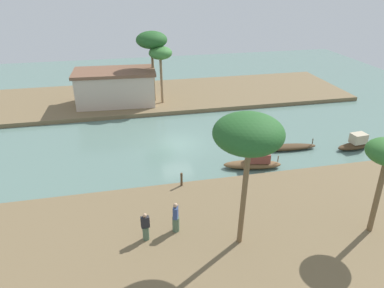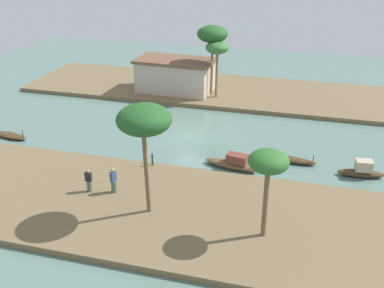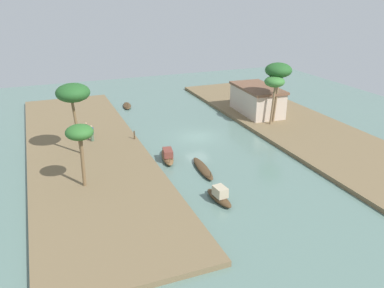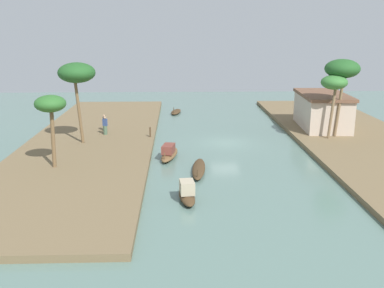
{
  "view_description": "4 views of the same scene",
  "coord_description": "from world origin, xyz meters",
  "px_view_note": "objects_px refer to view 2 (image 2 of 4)",
  "views": [
    {
      "loc": [
        -4.41,
        -26.01,
        12.76
      ],
      "look_at": [
        0.82,
        -2.06,
        0.89
      ],
      "focal_mm": 33.66,
      "sensor_mm": 36.0,
      "label": 1
    },
    {
      "loc": [
        9.85,
        -35.02,
        15.93
      ],
      "look_at": [
        1.24,
        -3.85,
        1.03
      ],
      "focal_mm": 43.39,
      "sensor_mm": 36.0,
      "label": 2
    },
    {
      "loc": [
        37.9,
        -15.76,
        15.44
      ],
      "look_at": [
        3.66,
        -2.08,
        0.81
      ],
      "focal_mm": 37.0,
      "sensor_mm": 36.0,
      "label": 3
    },
    {
      "loc": [
        39.16,
        -4.37,
        10.2
      ],
      "look_at": [
        4.66,
        -3.21,
        1.15
      ],
      "focal_mm": 42.0,
      "sensor_mm": 36.0,
      "label": 4
    }
  ],
  "objects_px": {
    "sampan_with_red_awning": "(233,163)",
    "palm_tree_left_near": "(144,121)",
    "person_by_mooring": "(89,182)",
    "sampan_midstream": "(284,158)",
    "palm_tree_left_far": "(268,164)",
    "sampan_with_tall_canopy": "(362,171)",
    "mooring_post": "(152,160)",
    "riverside_building": "(175,75)",
    "palm_tree_right_short": "(217,49)",
    "palm_tree_right_tall": "(212,35)",
    "sampan_near_left_bank": "(10,135)",
    "person_on_near_bank": "(114,182)"
  },
  "relations": [
    {
      "from": "person_by_mooring",
      "to": "palm_tree_right_short",
      "type": "xyz_separation_m",
      "value": [
        3.78,
        20.88,
        4.23
      ]
    },
    {
      "from": "sampan_near_left_bank",
      "to": "mooring_post",
      "type": "bearing_deg",
      "value": 0.13
    },
    {
      "from": "sampan_with_red_awning",
      "to": "sampan_midstream",
      "type": "distance_m",
      "value": 4.12
    },
    {
      "from": "sampan_midstream",
      "to": "mooring_post",
      "type": "xyz_separation_m",
      "value": [
        -9.09,
        -4.02,
        0.64
      ]
    },
    {
      "from": "mooring_post",
      "to": "person_by_mooring",
      "type": "bearing_deg",
      "value": -120.61
    },
    {
      "from": "sampan_with_red_awning",
      "to": "riverside_building",
      "type": "relative_size",
      "value": 0.51
    },
    {
      "from": "sampan_near_left_bank",
      "to": "palm_tree_right_tall",
      "type": "distance_m",
      "value": 21.37
    },
    {
      "from": "sampan_with_red_awning",
      "to": "sampan_midstream",
      "type": "height_order",
      "value": "sampan_with_red_awning"
    },
    {
      "from": "sampan_midstream",
      "to": "person_by_mooring",
      "type": "height_order",
      "value": "person_by_mooring"
    },
    {
      "from": "mooring_post",
      "to": "palm_tree_right_short",
      "type": "relative_size",
      "value": 0.16
    },
    {
      "from": "person_by_mooring",
      "to": "palm_tree_right_tall",
      "type": "xyz_separation_m",
      "value": [
        3.06,
        21.76,
        5.39
      ]
    },
    {
      "from": "sampan_with_tall_canopy",
      "to": "person_on_near_bank",
      "type": "height_order",
      "value": "person_on_near_bank"
    },
    {
      "from": "sampan_with_tall_canopy",
      "to": "person_by_mooring",
      "type": "xyz_separation_m",
      "value": [
        -17.35,
        -7.61,
        0.65
      ]
    },
    {
      "from": "sampan_with_tall_canopy",
      "to": "palm_tree_right_short",
      "type": "bearing_deg",
      "value": 129.54
    },
    {
      "from": "mooring_post",
      "to": "riverside_building",
      "type": "bearing_deg",
      "value": 101.81
    },
    {
      "from": "sampan_with_red_awning",
      "to": "palm_tree_right_short",
      "type": "bearing_deg",
      "value": 118.27
    },
    {
      "from": "palm_tree_left_near",
      "to": "sampan_with_red_awning",
      "type": "bearing_deg",
      "value": 64.27
    },
    {
      "from": "person_by_mooring",
      "to": "palm_tree_left_near",
      "type": "distance_m",
      "value": 7.11
    },
    {
      "from": "sampan_with_red_awning",
      "to": "mooring_post",
      "type": "bearing_deg",
      "value": -151.09
    },
    {
      "from": "person_by_mooring",
      "to": "palm_tree_right_tall",
      "type": "distance_m",
      "value": 22.63
    },
    {
      "from": "mooring_post",
      "to": "palm_tree_right_short",
      "type": "height_order",
      "value": "palm_tree_right_short"
    },
    {
      "from": "person_by_mooring",
      "to": "palm_tree_left_near",
      "type": "relative_size",
      "value": 0.23
    },
    {
      "from": "mooring_post",
      "to": "sampan_near_left_bank",
      "type": "bearing_deg",
      "value": 170.3
    },
    {
      "from": "riverside_building",
      "to": "sampan_midstream",
      "type": "bearing_deg",
      "value": -42.59
    },
    {
      "from": "person_by_mooring",
      "to": "palm_tree_right_short",
      "type": "bearing_deg",
      "value": 74.72
    },
    {
      "from": "sampan_with_tall_canopy",
      "to": "sampan_near_left_bank",
      "type": "xyz_separation_m",
      "value": [
        -28.3,
        -0.69,
        -0.28
      ]
    },
    {
      "from": "sampan_near_left_bank",
      "to": "riverside_building",
      "type": "height_order",
      "value": "riverside_building"
    },
    {
      "from": "sampan_with_red_awning",
      "to": "person_on_near_bank",
      "type": "relative_size",
      "value": 2.46
    },
    {
      "from": "person_on_near_bank",
      "to": "palm_tree_right_short",
      "type": "relative_size",
      "value": 0.3
    },
    {
      "from": "sampan_with_red_awning",
      "to": "person_by_mooring",
      "type": "bearing_deg",
      "value": -131.5
    },
    {
      "from": "mooring_post",
      "to": "palm_tree_left_near",
      "type": "relative_size",
      "value": 0.13
    },
    {
      "from": "palm_tree_left_near",
      "to": "sampan_with_tall_canopy",
      "type": "bearing_deg",
      "value": 35.04
    },
    {
      "from": "palm_tree_right_tall",
      "to": "riverside_building",
      "type": "height_order",
      "value": "palm_tree_right_tall"
    },
    {
      "from": "sampan_with_red_awning",
      "to": "palm_tree_left_near",
      "type": "xyz_separation_m",
      "value": [
        -3.73,
        -7.75,
        5.96
      ]
    },
    {
      "from": "mooring_post",
      "to": "palm_tree_right_tall",
      "type": "distance_m",
      "value": 18.09
    },
    {
      "from": "sampan_midstream",
      "to": "riverside_building",
      "type": "relative_size",
      "value": 0.61
    },
    {
      "from": "palm_tree_left_far",
      "to": "palm_tree_right_short",
      "type": "distance_m",
      "value": 23.95
    },
    {
      "from": "sampan_midstream",
      "to": "palm_tree_left_near",
      "type": "distance_m",
      "value": 13.75
    },
    {
      "from": "sampan_near_left_bank",
      "to": "mooring_post",
      "type": "relative_size",
      "value": 3.9
    },
    {
      "from": "sampan_with_tall_canopy",
      "to": "person_on_near_bank",
      "type": "relative_size",
      "value": 1.93
    },
    {
      "from": "palm_tree_left_near",
      "to": "mooring_post",
      "type": "bearing_deg",
      "value": 107.47
    },
    {
      "from": "person_on_near_bank",
      "to": "palm_tree_right_tall",
      "type": "distance_m",
      "value": 22.14
    },
    {
      "from": "sampan_near_left_bank",
      "to": "palm_tree_right_tall",
      "type": "xyz_separation_m",
      "value": [
        14.01,
        14.84,
        6.33
      ]
    },
    {
      "from": "sampan_with_tall_canopy",
      "to": "palm_tree_left_near",
      "type": "height_order",
      "value": "palm_tree_left_near"
    },
    {
      "from": "sampan_with_tall_canopy",
      "to": "sampan_with_red_awning",
      "type": "xyz_separation_m",
      "value": [
        -9.04,
        -1.2,
        -0.03
      ]
    },
    {
      "from": "sampan_with_red_awning",
      "to": "palm_tree_left_far",
      "type": "distance_m",
      "value": 9.86
    },
    {
      "from": "sampan_near_left_bank",
      "to": "riverside_building",
      "type": "relative_size",
      "value": 0.43
    },
    {
      "from": "sampan_midstream",
      "to": "sampan_with_red_awning",
      "type": "bearing_deg",
      "value": -142.77
    },
    {
      "from": "sampan_midstream",
      "to": "mooring_post",
      "type": "distance_m",
      "value": 9.95
    },
    {
      "from": "mooring_post",
      "to": "person_on_near_bank",
      "type": "bearing_deg",
      "value": -104.65
    }
  ]
}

